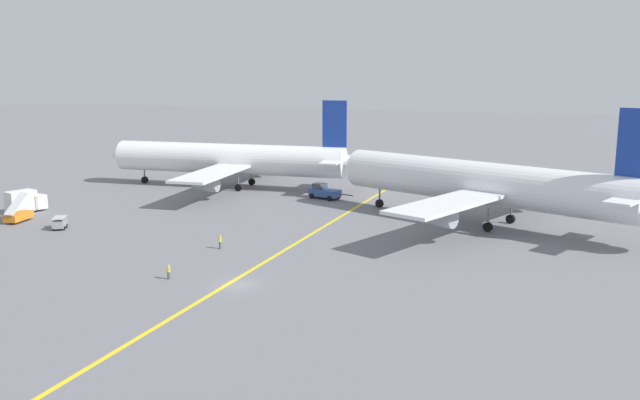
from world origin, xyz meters
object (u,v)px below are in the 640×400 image
(airliner_at_gate_left, at_px, (231,159))
(gse_baggage_cart_near_cluster, at_px, (60,223))
(pushback_tug, at_px, (324,192))
(gse_stair_truck_yellow, at_px, (18,215))
(ground_crew_wing_walker_right, at_px, (220,242))
(airliner_being_pushed, at_px, (483,184))
(ground_crew_ramp_agent_by_cones, at_px, (169,272))
(gse_catering_truck_tall, at_px, (25,201))

(airliner_at_gate_left, xyz_separation_m, gse_baggage_cart_near_cluster, (-7.32, -38.38, -4.45))
(airliner_at_gate_left, height_order, pushback_tug, airliner_at_gate_left)
(gse_stair_truck_yellow, relative_size, ground_crew_wing_walker_right, 2.77)
(airliner_being_pushed, height_order, gse_stair_truck_yellow, airliner_being_pushed)
(gse_stair_truck_yellow, bearing_deg, airliner_at_gate_left, 66.14)
(pushback_tug, height_order, ground_crew_ramp_agent_by_cones, pushback_tug)
(gse_stair_truck_yellow, height_order, gse_catering_truck_tall, gse_stair_truck_yellow)
(gse_baggage_cart_near_cluster, bearing_deg, gse_stair_truck_yellow, 168.54)
(pushback_tug, xyz_separation_m, gse_baggage_cart_near_cluster, (-27.48, -33.49, -0.34))
(gse_baggage_cart_near_cluster, relative_size, gse_stair_truck_yellow, 0.65)
(gse_baggage_cart_near_cluster, bearing_deg, airliner_being_pushed, 22.04)
(gse_stair_truck_yellow, relative_size, ground_crew_ramp_agent_by_cones, 3.10)
(gse_stair_truck_yellow, bearing_deg, ground_crew_wing_walker_right, -6.26)
(airliner_being_pushed, height_order, ground_crew_wing_walker_right, airliner_being_pushed)
(gse_stair_truck_yellow, distance_m, ground_crew_wing_walker_right, 35.04)
(gse_baggage_cart_near_cluster, bearing_deg, airliner_at_gate_left, 79.20)
(gse_baggage_cart_near_cluster, relative_size, gse_catering_truck_tall, 0.50)
(pushback_tug, bearing_deg, gse_baggage_cart_near_cluster, -129.36)
(pushback_tug, relative_size, gse_stair_truck_yellow, 1.76)
(airliner_being_pushed, bearing_deg, airliner_at_gate_left, 161.42)
(pushback_tug, distance_m, gse_catering_truck_tall, 47.87)
(airliner_at_gate_left, relative_size, airliner_being_pushed, 1.04)
(airliner_at_gate_left, relative_size, pushback_tug, 5.89)
(ground_crew_ramp_agent_by_cones, xyz_separation_m, ground_crew_wing_walker_right, (-0.60, 12.84, 0.11))
(gse_stair_truck_yellow, height_order, ground_crew_wing_walker_right, gse_stair_truck_yellow)
(gse_stair_truck_yellow, bearing_deg, gse_baggage_cart_near_cluster, -11.46)
(airliner_at_gate_left, xyz_separation_m, ground_crew_wing_walker_right, (18.64, -40.41, -4.40))
(gse_stair_truck_yellow, distance_m, ground_crew_ramp_agent_by_cones, 39.15)
(airliner_being_pushed, bearing_deg, ground_crew_ramp_agent_by_cones, -127.53)
(gse_stair_truck_yellow, xyz_separation_m, ground_crew_wing_walker_right, (34.83, -3.82, -0.11))
(airliner_at_gate_left, xyz_separation_m, ground_crew_ramp_agent_by_cones, (19.24, -53.25, -4.51))
(airliner_being_pushed, relative_size, gse_baggage_cart_near_cluster, 15.27)
(airliner_being_pushed, relative_size, pushback_tug, 5.64)
(gse_baggage_cart_near_cluster, relative_size, ground_crew_ramp_agent_by_cones, 2.02)
(airliner_being_pushed, xyz_separation_m, ground_crew_wing_walker_right, (-29.16, -24.34, -5.02))
(gse_stair_truck_yellow, xyz_separation_m, ground_crew_ramp_agent_by_cones, (35.42, -16.67, -0.22))
(gse_baggage_cart_near_cluster, height_order, ground_crew_wing_walker_right, ground_crew_wing_walker_right)
(airliner_at_gate_left, xyz_separation_m, gse_stair_truck_yellow, (-16.18, -36.58, -4.29))
(airliner_at_gate_left, height_order, airliner_being_pushed, airliner_being_pushed)
(pushback_tug, bearing_deg, gse_catering_truck_tall, -146.98)
(airliner_at_gate_left, distance_m, ground_crew_ramp_agent_by_cones, 56.80)
(ground_crew_ramp_agent_by_cones, bearing_deg, pushback_tug, 88.92)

